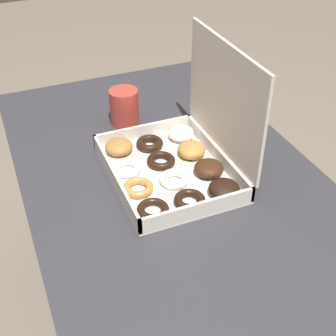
{
  "coord_description": "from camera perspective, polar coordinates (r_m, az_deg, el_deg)",
  "views": [
    {
      "loc": [
        0.88,
        -0.37,
        1.43
      ],
      "look_at": [
        0.01,
        -0.01,
        0.72
      ],
      "focal_mm": 50.0,
      "sensor_mm": 36.0,
      "label": 1
    }
  ],
  "objects": [
    {
      "name": "ground_plane",
      "position": [
        1.73,
        0.13,
        -19.49
      ],
      "size": [
        8.0,
        8.0,
        0.0
      ],
      "primitive_type": "plane",
      "color": "#6B6054"
    },
    {
      "name": "donut_box",
      "position": [
        1.18,
        1.72,
        1.93
      ],
      "size": [
        0.37,
        0.3,
        0.33
      ],
      "color": "silver",
      "rests_on": "dining_table"
    },
    {
      "name": "coffee_mug",
      "position": [
        1.39,
        -5.37,
        7.48
      ],
      "size": [
        0.08,
        0.08,
        0.11
      ],
      "color": "#A3382D",
      "rests_on": "dining_table"
    },
    {
      "name": "dining_table",
      "position": [
        1.27,
        0.17,
        -4.13
      ],
      "size": [
        1.22,
        0.73,
        0.7
      ],
      "color": "#2D2D33",
      "rests_on": "ground_plane"
    }
  ]
}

